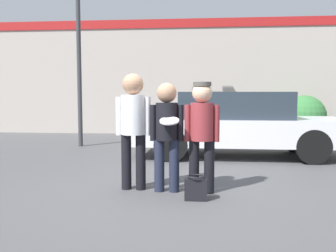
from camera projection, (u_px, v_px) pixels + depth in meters
ground_plane at (172, 188)px, 5.71m from camera, size 56.00×56.00×0.00m
storefront_building at (192, 77)px, 13.16m from camera, size 24.00×0.22×4.02m
person_left at (133, 120)px, 5.58m from camera, size 0.53×0.36×1.74m
person_middle_with_frisbee at (167, 128)px, 5.46m from camera, size 0.49×0.54×1.60m
person_right at (202, 127)px, 5.39m from camera, size 0.51×0.34×1.61m
parked_car_near at (237, 124)px, 8.55m from camera, size 4.72×1.79×1.48m
shrub at (304, 117)px, 12.03m from camera, size 1.39×1.39×1.39m
handbag at (196, 188)px, 5.07m from camera, size 0.30×0.23×0.34m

